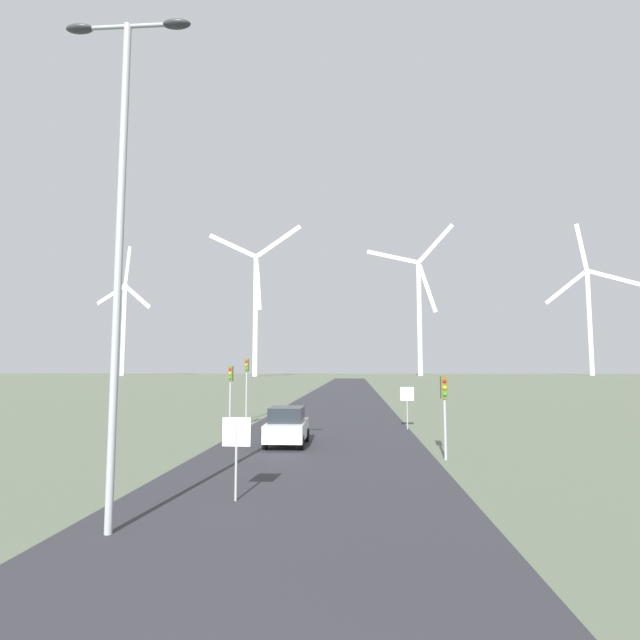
% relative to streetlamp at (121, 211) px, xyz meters
% --- Properties ---
extents(road_surface, '(10.00, 240.00, 0.01)m').
position_rel_streetlamp_xyz_m(road_surface, '(3.82, 40.46, -7.43)').
color(road_surface, '#2D2D33').
rests_on(road_surface, ground).
extents(streetlamp, '(3.16, 0.32, 12.20)m').
position_rel_streetlamp_xyz_m(streetlamp, '(0.00, 0.00, 0.00)').
color(streetlamp, '#93999E').
rests_on(streetlamp, ground).
extents(stop_sign_near, '(0.81, 0.07, 2.31)m').
position_rel_streetlamp_xyz_m(stop_sign_near, '(2.18, 2.95, -5.82)').
color(stop_sign_near, '#93999E').
rests_on(stop_sign_near, ground).
extents(stop_sign_far, '(0.81, 0.07, 2.53)m').
position_rel_streetlamp_xyz_m(stop_sign_far, '(8.69, 19.64, -5.66)').
color(stop_sign_far, '#93999E').
rests_on(stop_sign_far, ground).
extents(traffic_light_post_near_left, '(0.28, 0.34, 3.80)m').
position_rel_streetlamp_xyz_m(traffic_light_post_near_left, '(-2.05, 18.98, -4.64)').
color(traffic_light_post_near_left, '#93999E').
rests_on(traffic_light_post_near_left, ground).
extents(traffic_light_post_near_right, '(0.28, 0.34, 3.35)m').
position_rel_streetlamp_xyz_m(traffic_light_post_near_right, '(9.17, 9.63, -4.96)').
color(traffic_light_post_near_right, '#93999E').
rests_on(traffic_light_post_near_right, ground).
extents(traffic_light_post_mid_left, '(0.28, 0.34, 4.34)m').
position_rel_streetlamp_xyz_m(traffic_light_post_mid_left, '(-2.11, 23.84, -4.26)').
color(traffic_light_post_mid_left, '#93999E').
rests_on(traffic_light_post_mid_left, ground).
extents(car_approaching, '(1.89, 4.14, 1.83)m').
position_rel_streetlamp_xyz_m(car_approaching, '(2.26, 12.96, -6.52)').
color(car_approaching, white).
rests_on(car_approaching, ground).
extents(wind_turbine_far_left, '(31.92, 11.58, 61.58)m').
position_rel_streetlamp_xyz_m(wind_turbine_far_left, '(-103.61, 217.13, 19.09)').
color(wind_turbine_far_left, white).
rests_on(wind_turbine_far_left, ground).
extents(wind_turbine_left, '(40.76, 2.60, 65.06)m').
position_rel_streetlamp_xyz_m(wind_turbine_left, '(-36.67, 198.23, 24.39)').
color(wind_turbine_left, white).
rests_on(wind_turbine_left, ground).
extents(wind_turbine_center, '(41.02, 4.08, 71.28)m').
position_rel_streetlamp_xyz_m(wind_turbine_center, '(35.45, 220.28, 25.22)').
color(wind_turbine_center, white).
rests_on(wind_turbine_center, ground).
extents(wind_turbine_right, '(38.02, 17.21, 73.59)m').
position_rel_streetlamp_xyz_m(wind_turbine_right, '(117.13, 233.18, 23.81)').
color(wind_turbine_right, white).
rests_on(wind_turbine_right, ground).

